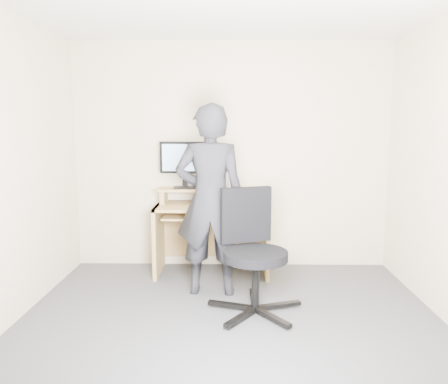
{
  "coord_description": "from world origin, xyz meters",
  "views": [
    {
      "loc": [
        0.02,
        -3.13,
        1.58
      ],
      "look_at": [
        -0.07,
        1.05,
        0.95
      ],
      "focal_mm": 35.0,
      "sensor_mm": 36.0,
      "label": 1
    }
  ],
  "objects_px": {
    "monitor": "(185,160)",
    "office_chair": "(252,247)",
    "desk": "(213,222)",
    "person": "(210,201)"
  },
  "relations": [
    {
      "from": "office_chair",
      "to": "person",
      "type": "xyz_separation_m",
      "value": [
        -0.38,
        0.4,
        0.33
      ]
    },
    {
      "from": "desk",
      "to": "monitor",
      "type": "distance_m",
      "value": 0.73
    },
    {
      "from": "person",
      "to": "desk",
      "type": "bearing_deg",
      "value": -87.32
    },
    {
      "from": "monitor",
      "to": "office_chair",
      "type": "distance_m",
      "value": 1.45
    },
    {
      "from": "monitor",
      "to": "office_chair",
      "type": "bearing_deg",
      "value": -56.73
    },
    {
      "from": "desk",
      "to": "office_chair",
      "type": "bearing_deg",
      "value": -69.66
    },
    {
      "from": "desk",
      "to": "office_chair",
      "type": "xyz_separation_m",
      "value": [
        0.39,
        -1.04,
        0.01
      ]
    },
    {
      "from": "office_chair",
      "to": "desk",
      "type": "bearing_deg",
      "value": 91.53
    },
    {
      "from": "monitor",
      "to": "office_chair",
      "type": "relative_size",
      "value": 0.52
    },
    {
      "from": "monitor",
      "to": "person",
      "type": "height_order",
      "value": "person"
    }
  ]
}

